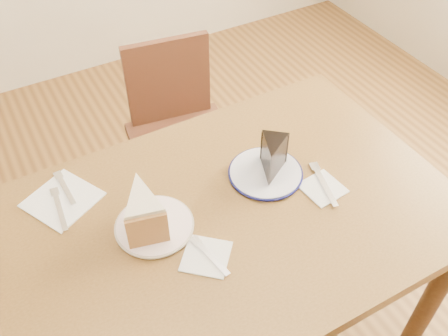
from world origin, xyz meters
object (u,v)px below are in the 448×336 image
plate_cream (154,226)px  plate_navy (265,173)px  chair_far (180,134)px  table (230,235)px  chocolate_cake (272,160)px  carrot_cake (143,209)px

plate_cream → plate_navy: same height
plate_cream → plate_navy: bearing=3.6°
chair_far → plate_cream: (-0.35, -0.62, 0.31)m
table → chair_far: chair_far is taller
table → chocolate_cake: (0.17, 0.06, 0.16)m
carrot_cake → plate_cream: bearing=-40.4°
plate_navy → carrot_cake: size_ratio=1.47×
carrot_cake → chocolate_cake: size_ratio=1.31×
chair_far → table: bearing=85.2°
table → plate_cream: size_ratio=6.14×
plate_cream → chocolate_cake: chocolate_cake is taller
plate_cream → plate_navy: (0.35, 0.02, 0.00)m
chair_far → chocolate_cake: (0.01, -0.61, 0.36)m
table → carrot_cake: (-0.21, 0.07, 0.16)m
table → chocolate_cake: chocolate_cake is taller
table → chocolate_cake: 0.24m
chair_far → plate_navy: 0.68m
chair_far → carrot_cake: carrot_cake is taller
plate_navy → chocolate_cake: bearing=-45.4°
plate_cream → carrot_cake: size_ratio=1.42×
table → plate_navy: plate_navy is taller
chair_far → chocolate_cake: bearing=99.3°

